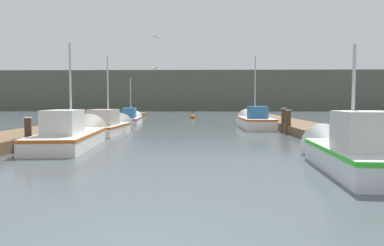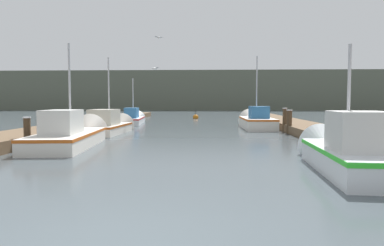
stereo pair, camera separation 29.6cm
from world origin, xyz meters
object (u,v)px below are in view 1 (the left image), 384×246
object	(u,v)px
fishing_boat_2	(109,125)
mooring_piling_1	(283,120)
mooring_piling_0	(28,133)
fishing_boat_0	(349,150)
fishing_boat_4	(131,119)
fishing_boat_1	(74,135)
channel_buoy	(193,117)
mooring_piling_2	(288,121)
seagull_1	(154,68)
seagull_lead	(157,37)
fishing_boat_3	(254,121)

from	to	relation	value
fishing_boat_2	mooring_piling_1	xyz separation A→B (m)	(9.63, 1.09, 0.26)
mooring_piling_0	fishing_boat_0	bearing A→B (deg)	-17.62
fishing_boat_4	mooring_piling_1	distance (m)	12.40
fishing_boat_1	channel_buoy	world-z (taller)	fishing_boat_1
mooring_piling_2	channel_buoy	distance (m)	16.22
mooring_piling_0	mooring_piling_1	bearing A→B (deg)	34.99
fishing_boat_0	mooring_piling_0	bearing A→B (deg)	166.39
mooring_piling_2	seagull_1	size ratio (longest dim) A/B	2.57
fishing_boat_1	fishing_boat_4	bearing A→B (deg)	86.46
mooring_piling_0	seagull_1	size ratio (longest dim) A/B	2.35
seagull_lead	fishing_boat_0	bearing A→B (deg)	84.29
seagull_lead	seagull_1	world-z (taller)	seagull_lead
fishing_boat_4	seagull_1	world-z (taller)	seagull_1
fishing_boat_0	seagull_lead	distance (m)	16.06
fishing_boat_1	fishing_boat_3	size ratio (longest dim) A/B	1.04
fishing_boat_3	mooring_piling_2	size ratio (longest dim) A/B	4.58
channel_buoy	seagull_lead	xyz separation A→B (m)	(-2.01, -11.26, 5.69)
seagull_1	fishing_boat_2	bearing A→B (deg)	-115.40
fishing_boat_3	mooring_piling_1	bearing A→B (deg)	-68.12
channel_buoy	seagull_1	distance (m)	14.78
fishing_boat_4	mooring_piling_0	world-z (taller)	fishing_boat_4
fishing_boat_0	seagull_1	distance (m)	12.81
fishing_boat_1	fishing_boat_2	world-z (taller)	fishing_boat_2
mooring_piling_0	seagull_lead	bearing A→B (deg)	72.59
fishing_boat_0	mooring_piling_1	size ratio (longest dim) A/B	3.68
seagull_lead	mooring_piling_0	bearing A→B (deg)	41.08
fishing_boat_0	seagull_lead	size ratio (longest dim) A/B	9.38
fishing_boat_2	fishing_boat_0	bearing A→B (deg)	-45.58
fishing_boat_2	fishing_boat_1	bearing A→B (deg)	-88.54
fishing_boat_3	channel_buoy	size ratio (longest dim) A/B	5.61
mooring_piling_0	mooring_piling_2	bearing A→B (deg)	31.06
mooring_piling_1	fishing_boat_3	bearing A→B (deg)	112.36
mooring_piling_1	fishing_boat_2	bearing A→B (deg)	-173.56
fishing_boat_2	mooring_piling_1	distance (m)	9.69
mooring_piling_1	mooring_piling_2	size ratio (longest dim) A/B	1.06
fishing_boat_4	seagull_lead	distance (m)	7.40
fishing_boat_0	fishing_boat_2	xyz separation A→B (m)	(-8.73, 9.59, -0.05)
mooring_piling_1	seagull_lead	xyz separation A→B (m)	(-7.48, 2.95, 5.17)
fishing_boat_3	fishing_boat_4	size ratio (longest dim) A/B	0.99
fishing_boat_0	mooring_piling_1	xyz separation A→B (m)	(0.89, 10.68, 0.21)
fishing_boat_4	seagull_1	xyz separation A→B (m)	(2.78, -7.22, 3.20)
fishing_boat_3	mooring_piling_0	xyz separation A→B (m)	(-9.55, -10.51, 0.14)
fishing_boat_1	channel_buoy	xyz separation A→B (m)	(4.21, 20.33, -0.26)
fishing_boat_2	fishing_boat_4	world-z (taller)	fishing_boat_2
fishing_boat_0	mooring_piling_0	xyz separation A→B (m)	(-9.88, 3.14, 0.11)
fishing_boat_4	fishing_boat_0	bearing A→B (deg)	-67.99
fishing_boat_0	fishing_boat_3	distance (m)	13.65
channel_buoy	fishing_boat_0	bearing A→B (deg)	-79.58
mooring_piling_1	fishing_boat_4	bearing A→B (deg)	144.64
fishing_boat_1	fishing_boat_3	xyz separation A→B (m)	(8.46, 9.09, 0.03)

